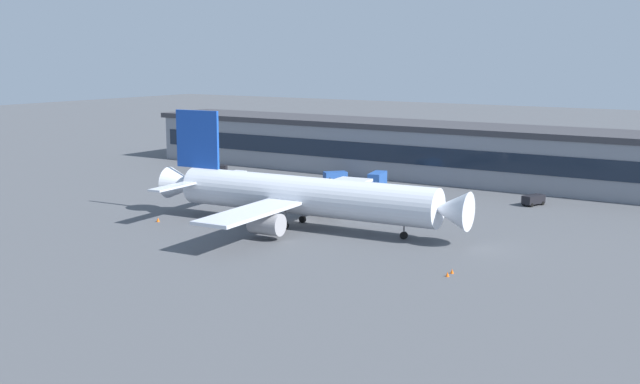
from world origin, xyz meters
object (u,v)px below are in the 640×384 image
object	(u,v)px
pushback_tractor	(336,175)
traffic_cone_1	(447,274)
follow_me_car	(533,199)
belt_loader	(213,168)
airliner	(301,195)
traffic_cone_0	(452,271)
traffic_cone_2	(158,220)
stair_truck	(377,180)

from	to	relation	value
pushback_tractor	traffic_cone_1	distance (m)	75.65
pushback_tractor	traffic_cone_1	size ratio (longest dim) A/B	9.12
follow_me_car	belt_loader	bearing A→B (deg)	-178.32
airliner	pushback_tractor	size ratio (longest dim) A/B	10.01
traffic_cone_0	traffic_cone_2	size ratio (longest dim) A/B	0.85
traffic_cone_0	traffic_cone_2	distance (m)	52.06
follow_me_car	traffic_cone_0	world-z (taller)	follow_me_car
traffic_cone_1	traffic_cone_2	bearing A→B (deg)	175.86
stair_truck	pushback_tractor	distance (m)	15.43
pushback_tractor	traffic_cone_0	size ratio (longest dim) A/B	9.38
belt_loader	pushback_tractor	bearing A→B (deg)	15.04
traffic_cone_2	traffic_cone_0	bearing A→B (deg)	-2.40
follow_me_car	traffic_cone_0	distance (m)	49.26
belt_loader	traffic_cone_0	distance (m)	91.69
traffic_cone_1	traffic_cone_2	distance (m)	52.25
traffic_cone_1	pushback_tractor	bearing A→B (deg)	132.42
belt_loader	stair_truck	xyz separation A→B (m)	(41.83, 0.83, 0.83)
airliner	belt_loader	size ratio (longest dim) A/B	8.06
belt_loader	traffic_cone_1	size ratio (longest dim) A/B	11.32
pushback_tractor	traffic_cone_1	world-z (taller)	pushback_tractor
belt_loader	follow_me_car	world-z (taller)	belt_loader
airliner	stair_truck	bearing A→B (deg)	100.15
belt_loader	pushback_tractor	xyz separation A→B (m)	(27.95, 7.51, -0.10)
belt_loader	traffic_cone_0	xyz separation A→B (m)	(78.88, -46.74, -0.87)
stair_truck	pushback_tractor	world-z (taller)	stair_truck
follow_me_car	traffic_cone_2	size ratio (longest dim) A/B	7.13
traffic_cone_0	pushback_tractor	bearing A→B (deg)	133.19
airliner	follow_me_car	size ratio (longest dim) A/B	11.16
belt_loader	traffic_cone_2	distance (m)	52.04
airliner	traffic_cone_0	size ratio (longest dim) A/B	93.82
airliner	belt_loader	xyz separation A→B (m)	(-48.24, 35.02, -3.82)
traffic_cone_0	follow_me_car	bearing A→B (deg)	97.05
belt_loader	stair_truck	world-z (taller)	stair_truck
traffic_cone_1	follow_me_car	bearing A→B (deg)	96.95
stair_truck	traffic_cone_2	size ratio (longest dim) A/B	9.54
belt_loader	airliner	bearing A→B (deg)	-35.98
airliner	stair_truck	size ratio (longest dim) A/B	8.35
belt_loader	traffic_cone_2	xyz separation A→B (m)	(26.86, -44.56, -0.82)
pushback_tractor	traffic_cone_2	xyz separation A→B (m)	(-1.09, -52.07, -0.71)
airliner	stair_truck	world-z (taller)	airliner
follow_me_car	stair_truck	bearing A→B (deg)	-177.58
traffic_cone_0	traffic_cone_1	size ratio (longest dim) A/B	0.97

